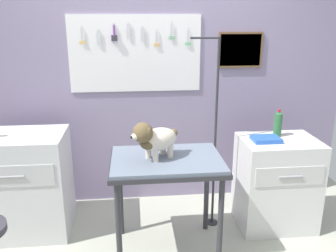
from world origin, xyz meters
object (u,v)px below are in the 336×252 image
(dog, at_px, (154,139))
(soda_bottle, at_px, (278,124))
(grooming_arm, at_px, (214,143))
(cabinet_right, at_px, (276,183))
(grooming_table, at_px, (167,169))
(counter_left, at_px, (22,184))

(dog, bearing_deg, soda_bottle, 19.07)
(grooming_arm, relative_size, cabinet_right, 2.06)
(grooming_arm, relative_size, soda_bottle, 6.95)
(grooming_arm, bearing_deg, dog, -147.90)
(grooming_table, bearing_deg, counter_left, 161.94)
(dog, bearing_deg, cabinet_right, 14.48)
(grooming_table, distance_m, grooming_arm, 0.57)
(grooming_arm, xyz_separation_m, counter_left, (-1.71, 0.07, -0.35))
(dog, bearing_deg, counter_left, 160.10)
(grooming_arm, relative_size, counter_left, 1.88)
(grooming_table, relative_size, cabinet_right, 1.06)
(grooming_table, distance_m, dog, 0.28)
(grooming_table, relative_size, counter_left, 0.97)
(grooming_table, relative_size, dog, 2.17)
(grooming_table, relative_size, soda_bottle, 3.58)
(dog, height_order, soda_bottle, dog)
(cabinet_right, bearing_deg, counter_left, 176.90)
(grooming_table, xyz_separation_m, dog, (-0.10, -0.01, 0.26))
(grooming_table, height_order, soda_bottle, soda_bottle)
(cabinet_right, height_order, soda_bottle, soda_bottle)
(dog, relative_size, counter_left, 0.44)
(grooming_arm, bearing_deg, cabinet_right, -5.23)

